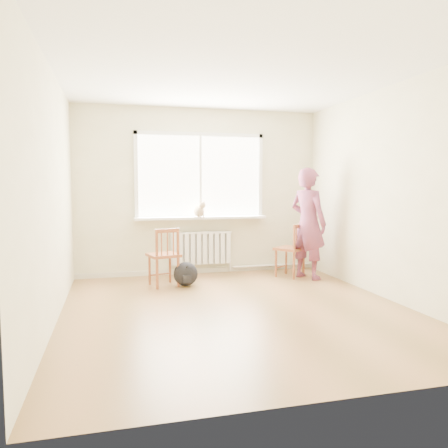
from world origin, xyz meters
TOP-DOWN VIEW (x-y plane):
  - floor at (0.00, 0.00)m, footprint 4.50×4.50m
  - ceiling at (0.00, 0.00)m, footprint 4.50×4.50m
  - back_wall at (0.00, 2.25)m, footprint 4.00×0.01m
  - window at (0.00, 2.22)m, footprint 2.12×0.05m
  - windowsill at (0.00, 2.14)m, footprint 2.15×0.22m
  - radiator at (0.00, 2.16)m, footprint 1.00×0.12m
  - heating_pipe at (1.25, 2.19)m, footprint 1.40×0.04m
  - baseboard at (0.00, 2.23)m, footprint 4.00×0.03m
  - chair_left at (-0.68, 1.41)m, footprint 0.51×0.49m
  - chair_right at (1.36, 1.57)m, footprint 0.58×0.58m
  - person at (1.55, 1.42)m, footprint 0.66×0.75m
  - cat at (-0.05, 2.05)m, footprint 0.24×0.40m
  - backpack at (-0.39, 1.36)m, footprint 0.40×0.34m

SIDE VIEW (x-z plane):
  - floor at x=0.00m, z-range 0.00..0.00m
  - baseboard at x=0.00m, z-range 0.00..0.08m
  - heating_pipe at x=1.25m, z-range 0.06..0.10m
  - backpack at x=-0.39m, z-range 0.00..0.35m
  - chair_left at x=-0.68m, z-range 0.00..0.85m
  - chair_right at x=1.36m, z-range 0.00..0.86m
  - radiator at x=0.00m, z-range 0.16..0.71m
  - person at x=1.55m, z-range 0.00..1.73m
  - windowsill at x=0.00m, z-range 0.91..0.95m
  - cat at x=-0.05m, z-range 0.92..1.20m
  - back_wall at x=0.00m, z-range 0.00..2.70m
  - window at x=0.00m, z-range 0.95..2.37m
  - ceiling at x=0.00m, z-range 2.70..2.70m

